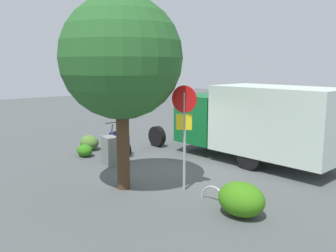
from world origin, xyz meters
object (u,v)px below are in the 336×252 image
object	(u,v)px
motorcycle	(119,141)
utility_cabinet	(111,151)
bike_rack_hoop	(213,201)
stop_sign	(184,121)
street_tree	(121,58)
box_truck_near	(253,120)

from	to	relation	value
motorcycle	utility_cabinet	bearing A→B (deg)	139.68
bike_rack_hoop	stop_sign	bearing A→B (deg)	1.60
motorcycle	bike_rack_hoop	size ratio (longest dim) A/B	2.13
street_tree	bike_rack_hoop	xyz separation A→B (m)	(-2.38, -1.29, -3.74)
box_truck_near	motorcycle	distance (m)	5.35
motorcycle	utility_cabinet	xyz separation A→B (m)	(-1.23, 1.10, -0.01)
box_truck_near	stop_sign	distance (m)	4.11
box_truck_near	bike_rack_hoop	distance (m)	4.69
box_truck_near	motorcycle	world-z (taller)	box_truck_near
utility_cabinet	bike_rack_hoop	world-z (taller)	utility_cabinet
box_truck_near	stop_sign	xyz separation A→B (m)	(-0.76, 4.01, 0.43)
stop_sign	utility_cabinet	bearing A→B (deg)	4.22
street_tree	utility_cabinet	size ratio (longest dim) A/B	5.38
box_truck_near	street_tree	xyz separation A→B (m)	(0.47, 5.27, 2.16)
bike_rack_hoop	utility_cabinet	bearing A→B (deg)	3.60
box_truck_near	utility_cabinet	bearing A→B (deg)	51.59
motorcycle	stop_sign	xyz separation A→B (m)	(-4.93, 0.83, 1.49)
street_tree	box_truck_near	bearing A→B (deg)	-95.08
stop_sign	utility_cabinet	world-z (taller)	stop_sign
motorcycle	stop_sign	distance (m)	5.22
street_tree	bike_rack_hoop	distance (m)	4.62
stop_sign	street_tree	size ratio (longest dim) A/B	0.55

